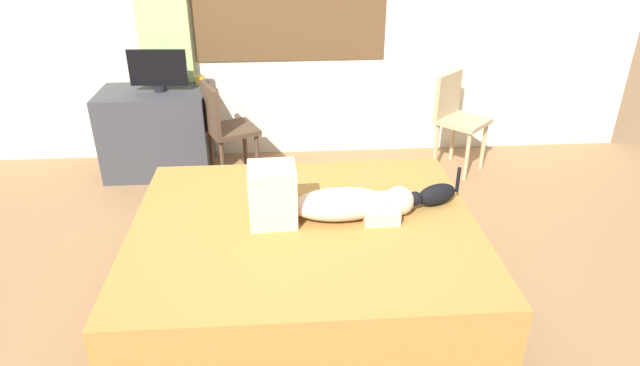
# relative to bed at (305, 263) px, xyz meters

# --- Properties ---
(ground_plane) EXTENTS (16.00, 16.00, 0.00)m
(ground_plane) POSITION_rel_bed_xyz_m (-0.01, -0.18, -0.27)
(ground_plane) COLOR olive
(bed) EXTENTS (2.00, 1.68, 0.54)m
(bed) POSITION_rel_bed_xyz_m (0.00, 0.00, 0.00)
(bed) COLOR brown
(bed) RESTS_ON ground
(person_lying) EXTENTS (0.94, 0.30, 0.34)m
(person_lying) POSITION_rel_bed_xyz_m (0.11, 0.05, 0.39)
(person_lying) COLOR #CCB299
(person_lying) RESTS_ON bed
(cat) EXTENTS (0.34, 0.20, 0.21)m
(cat) POSITION_rel_bed_xyz_m (0.77, 0.16, 0.34)
(cat) COLOR black
(cat) RESTS_ON bed
(desk) EXTENTS (0.90, 0.56, 0.74)m
(desk) POSITION_rel_bed_xyz_m (-1.20, 1.90, 0.10)
(desk) COLOR #38383D
(desk) RESTS_ON ground
(tv_monitor) EXTENTS (0.48, 0.10, 0.35)m
(tv_monitor) POSITION_rel_bed_xyz_m (-1.12, 1.90, 0.66)
(tv_monitor) COLOR black
(tv_monitor) RESTS_ON desk
(cup) EXTENTS (0.08, 0.08, 0.08)m
(cup) POSITION_rel_bed_xyz_m (-0.81, 2.07, 0.51)
(cup) COLOR gold
(cup) RESTS_ON desk
(chair_by_desk) EXTENTS (0.50, 0.50, 0.86)m
(chair_by_desk) POSITION_rel_bed_xyz_m (-0.60, 1.66, 0.24)
(chair_by_desk) COLOR #4C3828
(chair_by_desk) RESTS_ON ground
(chair_spare) EXTENTS (0.54, 0.54, 0.86)m
(chair_spare) POSITION_rel_bed_xyz_m (1.41, 1.79, 0.24)
(chair_spare) COLOR tan
(chair_spare) RESTS_ON ground
(curtain_left) EXTENTS (0.44, 0.06, 2.46)m
(curtain_left) POSITION_rel_bed_xyz_m (-1.09, 2.18, 0.96)
(curtain_left) COLOR #ADCC75
(curtain_left) RESTS_ON ground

